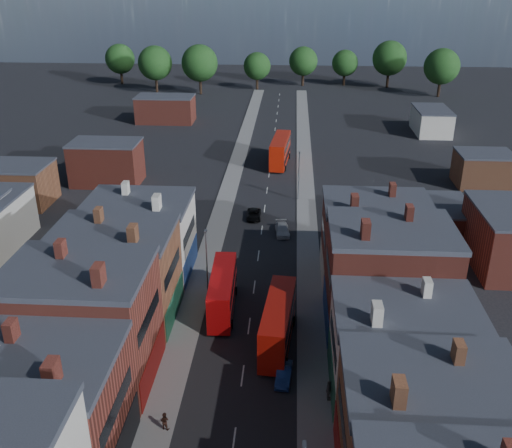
# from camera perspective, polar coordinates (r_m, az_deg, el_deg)

# --- Properties ---
(pavement_west) EXTENTS (3.00, 200.00, 0.12)m
(pavement_west) POSITION_cam_1_polar(r_m,az_deg,el_deg) (83.92, -3.78, 0.12)
(pavement_west) COLOR gray
(pavement_west) RESTS_ON ground
(pavement_east) EXTENTS (3.00, 200.00, 0.12)m
(pavement_east) POSITION_cam_1_polar(r_m,az_deg,el_deg) (83.31, 5.13, -0.12)
(pavement_east) COLOR gray
(pavement_east) RESTS_ON ground
(lamp_post_2) EXTENTS (0.25, 0.70, 8.12)m
(lamp_post_2) POSITION_cam_1_polar(r_m,az_deg,el_deg) (63.91, -4.97, -3.43)
(lamp_post_2) COLOR slate
(lamp_post_2) RESTS_ON ground
(lamp_post_3) EXTENTS (0.25, 0.70, 8.12)m
(lamp_post_3) POSITION_cam_1_polar(r_m,az_deg,el_deg) (90.87, 4.30, 5.17)
(lamp_post_3) COLOR slate
(lamp_post_3) RESTS_ON ground
(bus_0) EXTENTS (2.92, 10.54, 4.52)m
(bus_0) POSITION_cam_1_polar(r_m,az_deg,el_deg) (62.01, -3.37, -6.71)
(bus_0) COLOR #B20A0A
(bus_0) RESTS_ON ground
(bus_1) EXTENTS (3.49, 11.12, 4.72)m
(bus_1) POSITION_cam_1_polar(r_m,az_deg,el_deg) (56.72, 2.21, -9.80)
(bus_1) COLOR #B8130A
(bus_1) RESTS_ON ground
(bus_2) EXTENTS (3.80, 12.20, 5.18)m
(bus_2) POSITION_cam_1_polar(r_m,az_deg,el_deg) (108.70, 2.43, 7.38)
(bus_2) COLOR #AA1707
(bus_2) RESTS_ON ground
(car_1) EXTENTS (1.63, 3.87, 1.24)m
(car_1) POSITION_cam_1_polar(r_m,az_deg,el_deg) (53.50, 2.80, -14.78)
(car_1) COLOR navy
(car_1) RESTS_ON ground
(car_2) EXTENTS (2.17, 4.46, 1.22)m
(car_2) POSITION_cam_1_polar(r_m,az_deg,el_deg) (85.16, -0.22, 0.95)
(car_2) COLOR black
(car_2) RESTS_ON ground
(car_3) EXTENTS (2.35, 4.77, 1.33)m
(car_3) POSITION_cam_1_polar(r_m,az_deg,el_deg) (80.28, 2.65, -0.55)
(car_3) COLOR silver
(car_3) RESTS_ON ground
(ped_1) EXTENTS (0.85, 0.60, 1.59)m
(ped_1) POSITION_cam_1_polar(r_m,az_deg,el_deg) (49.19, -9.13, -18.86)
(ped_1) COLOR #3A1F17
(ped_1) RESTS_ON pavement_west
(ped_3) EXTENTS (0.52, 1.14, 1.94)m
(ped_3) POSITION_cam_1_polar(r_m,az_deg,el_deg) (51.45, 7.28, -16.18)
(ped_3) COLOR #554F49
(ped_3) RESTS_ON pavement_east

